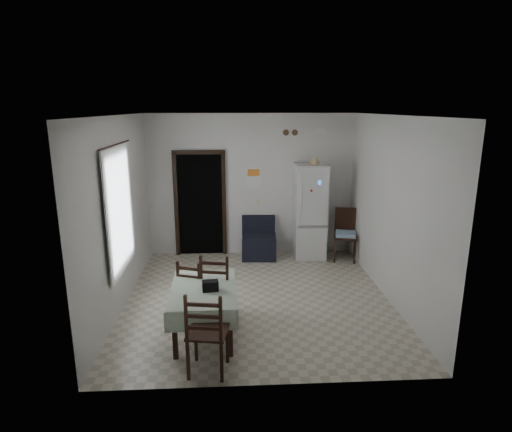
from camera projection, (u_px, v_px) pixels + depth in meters
The scene contains 25 objects.
ground at pixel (258, 298), 6.96m from camera, with size 4.50×4.50×0.00m, color #BBB098.
ceiling at pixel (258, 115), 6.24m from camera, with size 4.20×4.50×0.02m, color white, non-canonical shape.
wall_back at pixel (251, 186), 8.77m from camera, with size 4.20×0.02×2.90m, color silver, non-canonical shape.
wall_front at pixel (271, 263), 4.42m from camera, with size 4.20×0.02×2.90m, color silver, non-canonical shape.
wall_left at pixel (120, 213), 6.48m from camera, with size 0.02×4.50×2.90m, color silver, non-canonical shape.
wall_right at pixel (391, 210), 6.72m from camera, with size 0.02×4.50×2.90m, color silver, non-canonical shape.
doorway at pixel (201, 203), 9.01m from camera, with size 1.06×0.52×2.22m.
window_recess at pixel (112, 210), 6.26m from camera, with size 0.10×1.20×1.60m, color silver.
curtain at pixel (120, 210), 6.27m from camera, with size 0.02×1.45×1.85m, color white.
curtain_rod at pixel (115, 145), 6.03m from camera, with size 0.02×0.02×1.60m, color black.
calendar at pixel (254, 177), 8.72m from camera, with size 0.28×0.02×0.40m, color white.
calendar_image at pixel (254, 173), 8.69m from camera, with size 0.24×0.01×0.14m, color orange.
light_switch at pixel (258, 202), 8.86m from camera, with size 0.08×0.02×0.12m, color beige.
vent_left at pixel (286, 132), 8.53m from camera, with size 0.12×0.12×0.03m, color #513620.
vent_right at pixel (295, 132), 8.54m from camera, with size 0.12×0.12×0.03m, color #513620.
emergency_light at pixel (318, 131), 8.54m from camera, with size 0.25×0.07×0.09m, color white.
fridge at pixel (310, 211), 8.65m from camera, with size 0.62×0.62×1.93m, color silver, non-canonical shape.
tan_cone at pixel (314, 160), 8.38m from camera, with size 0.20×0.20×0.17m, color tan.
navy_seat at pixel (259, 238), 8.73m from camera, with size 0.68×0.66×0.83m, color black, non-canonical shape.
corner_chair at pixel (345, 235), 8.56m from camera, with size 0.45×0.45×1.04m, color black, non-canonical shape.
dining_table at pixel (204, 311), 5.77m from camera, with size 0.86×1.30×0.68m, color #A6B89E, non-canonical shape.
black_bag at pixel (210, 286), 5.60m from camera, with size 0.21×0.13×0.14m, color black.
dining_chair_far_left at pixel (194, 288), 6.26m from camera, with size 0.38×0.38×0.90m, color black, non-canonical shape.
dining_chair_far_right at pixel (217, 285), 6.21m from camera, with size 0.43×0.43×1.01m, color black, non-canonical shape.
dining_chair_near_head at pixel (208, 331), 4.91m from camera, with size 0.45×0.45×1.05m, color black, non-canonical shape.
Camera 1 is at (-0.40, -6.40, 3.02)m, focal length 30.00 mm.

